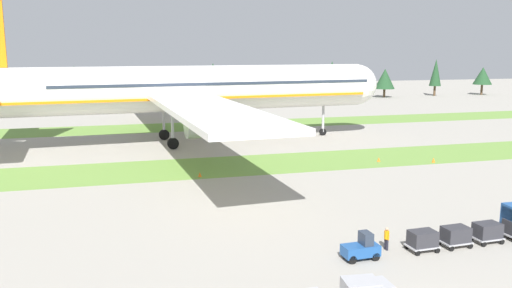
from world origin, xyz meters
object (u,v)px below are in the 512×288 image
at_px(cargo_dolly_third, 487,231).
at_px(taxiway_marker_1, 379,159).
at_px(ground_crew_marshaller, 387,238).
at_px(airliner, 182,89).
at_px(cargo_dolly_lead, 423,239).
at_px(baggage_tug, 362,248).
at_px(cargo_dolly_second, 456,235).
at_px(taxiway_marker_2, 200,174).
at_px(taxiway_marker_0, 434,160).

relative_size(cargo_dolly_third, taxiway_marker_1, 4.03).
bearing_deg(ground_crew_marshaller, airliner, 2.31).
xyz_separation_m(cargo_dolly_lead, cargo_dolly_third, (5.79, 0.25, 0.00)).
bearing_deg(cargo_dolly_third, taxiway_marker_1, -14.50).
height_order(baggage_tug, cargo_dolly_second, baggage_tug).
relative_size(airliner, taxiway_marker_2, 158.66).
distance_m(cargo_dolly_lead, taxiway_marker_0, 32.37).
xyz_separation_m(cargo_dolly_lead, cargo_dolly_second, (2.90, 0.13, 0.00)).
xyz_separation_m(airliner, cargo_dolly_second, (14.38, -48.99, -7.75)).
bearing_deg(cargo_dolly_second, ground_crew_marshaller, 79.20).
xyz_separation_m(cargo_dolly_second, cargo_dolly_third, (2.90, 0.13, 0.00)).
distance_m(cargo_dolly_third, taxiway_marker_0, 29.20).
distance_m(cargo_dolly_lead, cargo_dolly_third, 5.80).
bearing_deg(cargo_dolly_third, cargo_dolly_second, 90.00).
xyz_separation_m(taxiway_marker_0, taxiway_marker_1, (-6.69, 2.39, -0.04)).
bearing_deg(airliner, taxiway_marker_1, 45.35).
height_order(airliner, cargo_dolly_lead, airliner).
relative_size(baggage_tug, taxiway_marker_2, 5.01).
xyz_separation_m(airliner, cargo_dolly_third, (17.28, -48.86, -7.75)).
xyz_separation_m(airliner, taxiway_marker_2, (-0.87, -22.35, -8.41)).
xyz_separation_m(ground_crew_marshaller, taxiway_marker_1, (14.33, 27.98, -0.67)).
distance_m(cargo_dolly_second, taxiway_marker_0, 30.69).
distance_m(airliner, baggage_tug, 50.37).
relative_size(baggage_tug, cargo_dolly_lead, 1.17).
distance_m(taxiway_marker_0, taxiway_marker_1, 7.10).
bearing_deg(cargo_dolly_lead, baggage_tug, 90.00).
bearing_deg(baggage_tug, cargo_dolly_lead, -90.00).
bearing_deg(taxiway_marker_1, cargo_dolly_lead, -112.38).
relative_size(ground_crew_marshaller, taxiway_marker_0, 2.72).
bearing_deg(airliner, cargo_dolly_second, 12.57).
height_order(ground_crew_marshaller, taxiway_marker_2, ground_crew_marshaller).
height_order(cargo_dolly_second, cargo_dolly_third, same).
bearing_deg(cargo_dolly_third, airliner, 17.00).
bearing_deg(taxiway_marker_0, airliner, 143.05).
distance_m(airliner, cargo_dolly_lead, 51.03).
relative_size(baggage_tug, taxiway_marker_1, 4.73).
relative_size(cargo_dolly_lead, ground_crew_marshaller, 1.30).
distance_m(baggage_tug, ground_crew_marshaller, 2.82).
bearing_deg(ground_crew_marshaller, cargo_dolly_lead, -118.71).
height_order(airliner, cargo_dolly_third, airliner).
distance_m(taxiway_marker_0, taxiway_marker_2, 30.94).
bearing_deg(cargo_dolly_second, cargo_dolly_lead, 90.00).
bearing_deg(ground_crew_marshaller, cargo_dolly_second, -106.65).
bearing_deg(airliner, ground_crew_marshaller, 6.84).
height_order(cargo_dolly_second, ground_crew_marshaller, ground_crew_marshaller).
bearing_deg(taxiway_marker_2, airliner, 87.77).
xyz_separation_m(baggage_tug, cargo_dolly_third, (10.81, 0.47, 0.10)).
relative_size(cargo_dolly_lead, cargo_dolly_third, 1.00).
xyz_separation_m(airliner, taxiway_marker_0, (30.07, -22.61, -8.35)).
bearing_deg(baggage_tug, taxiway_marker_2, 12.73).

